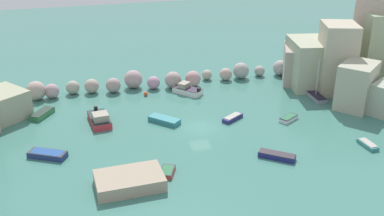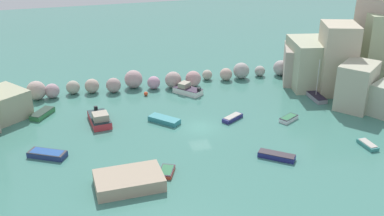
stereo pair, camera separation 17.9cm
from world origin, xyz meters
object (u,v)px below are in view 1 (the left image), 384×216
moored_boat_2 (315,96)px  moored_boat_3 (164,120)px  moored_boat_10 (187,90)px  moored_boat_8 (289,118)px  moored_boat_4 (277,156)px  moored_boat_1 (100,119)px  moored_boat_0 (233,118)px  moored_boat_5 (42,114)px  moored_boat_7 (368,144)px  stone_dock (129,181)px  moored_boat_6 (121,173)px  moored_boat_9 (167,171)px  moored_boat_11 (47,154)px  channel_buoy (146,94)px

moored_boat_2 → moored_boat_3: 22.31m
moored_boat_10 → moored_boat_8: bearing=179.2°
moored_boat_4 → moored_boat_1: bearing=0.4°
moored_boat_4 → moored_boat_3: bearing=-12.5°
moored_boat_0 → moored_boat_5: moored_boat_5 is taller
moored_boat_2 → moored_boat_7: size_ratio=2.13×
stone_dock → moored_boat_3: size_ratio=1.63×
moored_boat_4 → moored_boat_6: moored_boat_4 is taller
moored_boat_6 → moored_boat_4: bearing=-19.3°
moored_boat_9 → moored_boat_3: bearing=-166.9°
stone_dock → moored_boat_5: size_ratio=1.70×
moored_boat_8 → moored_boat_1: bearing=136.4°
moored_boat_2 → moored_boat_5: size_ratio=1.51×
moored_boat_0 → moored_boat_5: size_ratio=0.83×
moored_boat_0 → moored_boat_9: (-11.00, -10.19, -0.02)m
moored_boat_1 → moored_boat_4: size_ratio=1.32×
moored_boat_3 → stone_dock: bearing=111.1°
moored_boat_0 → moored_boat_6: (-15.53, -9.29, 0.01)m
moored_boat_1 → moored_boat_8: moored_boat_1 is taller
moored_boat_1 → moored_boat_11: 9.30m
moored_boat_0 → moored_boat_4: (1.09, -10.49, 0.04)m
moored_boat_9 → moored_boat_11: (-11.67, 6.92, 0.10)m
moored_boat_2 → moored_boat_6: bearing=116.2°
stone_dock → moored_boat_9: (4.03, 1.22, -0.39)m
moored_boat_1 → moored_boat_9: bearing=16.3°
moored_boat_4 → moored_boat_6: 16.67m
moored_boat_1 → moored_boat_9: 14.74m
moored_boat_10 → moored_boat_5: bearing=57.2°
moored_boat_5 → stone_dock: bearing=57.1°
moored_boat_0 → moored_boat_6: size_ratio=1.06×
moored_boat_4 → moored_boat_10: (-4.22, 20.71, 0.26)m
stone_dock → moored_boat_8: size_ratio=2.23×
moored_boat_3 → moored_boat_7: moored_boat_3 is taller
moored_boat_2 → moored_boat_5: moored_boat_2 is taller
stone_dock → moored_boat_8: stone_dock is taller
moored_boat_1 → moored_boat_2: 30.08m
moored_boat_2 → moored_boat_5: 37.30m
moored_boat_5 → moored_boat_11: 11.19m
moored_boat_6 → moored_boat_11: 9.33m
moored_boat_0 → moored_boat_11: (-22.67, -3.27, 0.07)m
channel_buoy → moored_boat_5: size_ratio=0.16×
moored_boat_3 → moored_boat_11: (-14.15, -4.95, 0.03)m
moored_boat_3 → moored_boat_9: bearing=125.8°
moored_boat_8 → moored_boat_4: bearing=-154.0°
moored_boat_6 → moored_boat_1: bearing=78.4°
moored_boat_7 → moored_boat_5: bearing=-119.8°
moored_boat_1 → moored_boat_7: moored_boat_1 is taller
stone_dock → channel_buoy: (5.96, 22.44, -0.34)m
moored_boat_8 → moored_boat_3: bearing=136.1°
moored_boat_11 → moored_boat_7: bearing=17.4°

